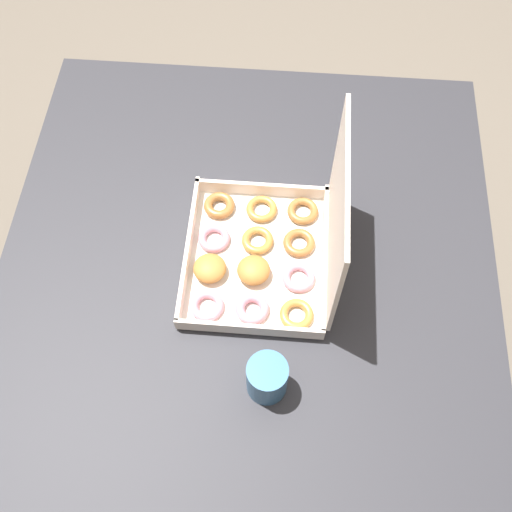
# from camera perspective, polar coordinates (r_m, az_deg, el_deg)

# --- Properties ---
(ground_plane) EXTENTS (8.00, 8.00, 0.00)m
(ground_plane) POSITION_cam_1_polar(r_m,az_deg,el_deg) (1.90, -0.50, -10.70)
(ground_plane) COLOR #6B6054
(dining_table) EXTENTS (1.05, 1.01, 0.74)m
(dining_table) POSITION_cam_1_polar(r_m,az_deg,el_deg) (1.30, -0.72, -2.13)
(dining_table) COLOR #2D2D33
(dining_table) RESTS_ON ground_plane
(donut_box) EXTENTS (0.33, 0.29, 0.31)m
(donut_box) POSITION_cam_1_polar(r_m,az_deg,el_deg) (1.16, 1.75, 0.71)
(donut_box) COLOR silver
(donut_box) RESTS_ON dining_table
(coffee_mug) EXTENTS (0.07, 0.07, 0.09)m
(coffee_mug) POSITION_cam_1_polar(r_m,az_deg,el_deg) (1.07, 1.06, -11.54)
(coffee_mug) COLOR teal
(coffee_mug) RESTS_ON dining_table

